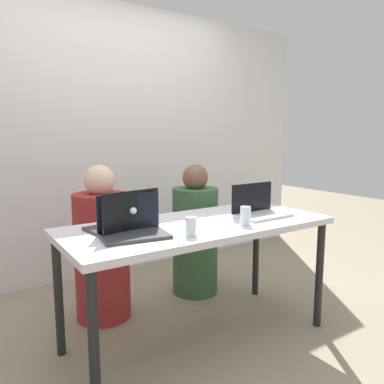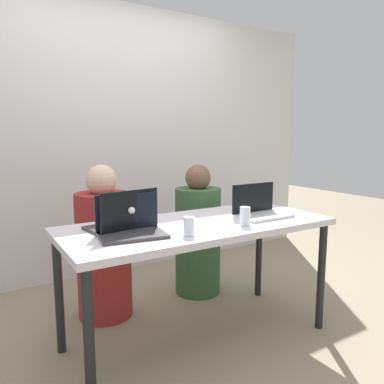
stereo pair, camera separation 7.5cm
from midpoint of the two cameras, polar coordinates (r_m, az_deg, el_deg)
name	(u,v)px [view 2 (the right image)]	position (r m, az deg, el deg)	size (l,w,h in m)	color
ground_plane	(198,338)	(2.56, 1.80, -21.42)	(12.00, 12.00, 0.00)	gray
back_wall	(112,141)	(3.55, -11.48, 7.56)	(4.50, 0.10, 2.45)	silver
desk	(198,234)	(2.30, 1.88, -6.42)	(1.64, 0.71, 0.76)	silver
person_on_left	(104,250)	(2.73, -12.50, -8.66)	(0.45, 0.45, 1.09)	maroon
person_on_right	(198,236)	(3.06, 1.62, -6.80)	(0.39, 0.39, 1.05)	#365C37
laptop_front_right	(260,209)	(2.49, 11.22, -2.63)	(0.35, 0.25, 0.21)	silver
laptop_front_left	(131,227)	(2.01, -8.27, -5.27)	(0.37, 0.27, 0.22)	#363538
laptop_back_left	(123,221)	(2.13, -9.45, -4.39)	(0.39, 0.30, 0.23)	#353336
water_glass_left	(189,228)	(1.99, 0.63, -5.44)	(0.06, 0.06, 0.10)	silver
water_glass_right	(245,217)	(2.23, 9.03, -3.85)	(0.06, 0.06, 0.11)	silver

